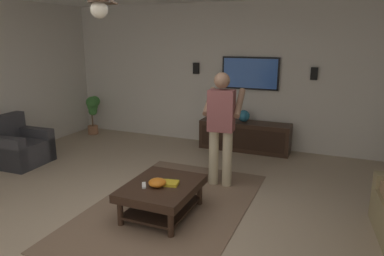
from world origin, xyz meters
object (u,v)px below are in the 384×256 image
at_px(armchair, 18,148).
at_px(wall_speaker_left, 314,74).
at_px(tv, 250,73).
at_px(bowl, 157,183).
at_px(ceiling_fan, 99,1).
at_px(book, 169,183).
at_px(remote_white, 144,185).
at_px(potted_plant_short, 93,108).
at_px(person_standing, 221,123).
at_px(vase_round, 244,116).
at_px(coffee_table, 162,192).
at_px(media_console, 245,136).
at_px(wall_speaker_right, 196,68).

bearing_deg(armchair, wall_speaker_left, 26.75).
bearing_deg(tv, bowl, -4.98).
bearing_deg(bowl, ceiling_fan, 160.34).
height_order(book, ceiling_fan, ceiling_fan).
bearing_deg(bowl, tv, -4.98).
bearing_deg(remote_white, potted_plant_short, -165.62).
relative_size(tv, wall_speaker_left, 4.93).
bearing_deg(potted_plant_short, bowl, -132.31).
xyz_separation_m(person_standing, wall_speaker_left, (2.01, -1.05, 0.54)).
distance_m(potted_plant_short, book, 4.25).
xyz_separation_m(armchair, vase_round, (2.25, -3.32, 0.38)).
distance_m(coffee_table, person_standing, 1.36).
distance_m(remote_white, book, 0.30).
xyz_separation_m(coffee_table, ceiling_fan, (-0.69, 0.24, 2.12)).
height_order(media_console, book, media_console).
height_order(person_standing, ceiling_fan, ceiling_fan).
bearing_deg(media_console, person_standing, 3.15).
distance_m(coffee_table, potted_plant_short, 4.20).
height_order(wall_speaker_right, ceiling_fan, ceiling_fan).
bearing_deg(armchair, vase_round, 32.03).
bearing_deg(wall_speaker_left, person_standing, 152.43).
bearing_deg(coffee_table, potted_plant_short, 48.65).
bearing_deg(wall_speaker_left, tv, 90.66).
bearing_deg(person_standing, book, 161.20).
bearing_deg(vase_round, potted_plant_short, 92.66).
height_order(coffee_table, book, book).
distance_m(vase_round, wall_speaker_left, 1.45).
distance_m(armchair, vase_round, 4.03).
xyz_separation_m(remote_white, wall_speaker_left, (3.30, -1.57, 1.07)).
bearing_deg(book, remote_white, 21.35).
xyz_separation_m(coffee_table, potted_plant_short, (2.77, 3.15, 0.28)).
bearing_deg(tv, remote_white, -7.42).
bearing_deg(wall_speaker_right, vase_round, -102.06).
height_order(person_standing, bowl, person_standing).
height_order(media_console, person_standing, person_standing).
bearing_deg(coffee_table, bowl, 167.71).
xyz_separation_m(tv, person_standing, (-1.99, -0.10, -0.51)).
height_order(vase_round, ceiling_fan, ceiling_fan).
distance_m(media_console, potted_plant_short, 3.43).
bearing_deg(media_console, ceiling_fan, -7.92).
xyz_separation_m(bowl, vase_round, (3.01, -0.24, 0.21)).
xyz_separation_m(remote_white, wall_speaker_right, (3.30, 0.68, 1.08)).
distance_m(bowl, vase_round, 3.02).
xyz_separation_m(vase_round, wall_speaker_right, (0.23, 1.07, 0.84)).
bearing_deg(ceiling_fan, wall_speaker_right, 8.92).
height_order(tv, remote_white, tv).
bearing_deg(media_console, book, -3.51).
bearing_deg(person_standing, media_console, -2.04).
relative_size(armchair, person_standing, 0.51).
relative_size(potted_plant_short, ceiling_fan, 0.72).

